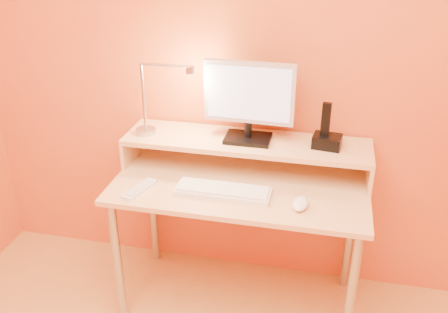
% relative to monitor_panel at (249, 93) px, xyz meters
% --- Properties ---
extents(wall_back, '(3.00, 0.04, 2.50)m').
position_rel_monitor_panel_xyz_m(wall_back, '(-0.01, 0.16, 0.13)').
color(wall_back, '#CD6C35').
rests_on(wall_back, floor).
extents(desk_leg_fl, '(0.04, 0.04, 0.69)m').
position_rel_monitor_panel_xyz_m(desk_leg_fl, '(-0.56, -0.41, -0.77)').
color(desk_leg_fl, '#AEAEB1').
rests_on(desk_leg_fl, floor).
extents(desk_leg_fr, '(0.04, 0.04, 0.69)m').
position_rel_monitor_panel_xyz_m(desk_leg_fr, '(0.54, -0.41, -0.77)').
color(desk_leg_fr, '#AEAEB1').
rests_on(desk_leg_fr, floor).
extents(desk_leg_bl, '(0.04, 0.04, 0.69)m').
position_rel_monitor_panel_xyz_m(desk_leg_bl, '(-0.56, 0.09, -0.77)').
color(desk_leg_bl, '#AEAEB1').
rests_on(desk_leg_bl, floor).
extents(desk_leg_br, '(0.04, 0.04, 0.69)m').
position_rel_monitor_panel_xyz_m(desk_leg_br, '(0.54, 0.09, -0.77)').
color(desk_leg_br, '#AEAEB1').
rests_on(desk_leg_br, floor).
extents(desk_lower, '(1.20, 0.60, 0.02)m').
position_rel_monitor_panel_xyz_m(desk_lower, '(-0.01, -0.16, -0.41)').
color(desk_lower, '#E5B785').
rests_on(desk_lower, floor).
extents(shelf_riser_left, '(0.02, 0.30, 0.14)m').
position_rel_monitor_panel_xyz_m(shelf_riser_left, '(-0.60, -0.01, -0.33)').
color(shelf_riser_left, '#E5B785').
rests_on(shelf_riser_left, desk_lower).
extents(shelf_riser_right, '(0.02, 0.30, 0.14)m').
position_rel_monitor_panel_xyz_m(shelf_riser_right, '(0.58, -0.01, -0.33)').
color(shelf_riser_right, '#E5B785').
rests_on(shelf_riser_right, desk_lower).
extents(desk_shelf, '(1.20, 0.30, 0.02)m').
position_rel_monitor_panel_xyz_m(desk_shelf, '(-0.01, -0.01, -0.25)').
color(desk_shelf, '#E5B785').
rests_on(desk_shelf, desk_lower).
extents(monitor_foot, '(0.22, 0.16, 0.02)m').
position_rel_monitor_panel_xyz_m(monitor_foot, '(0.00, -0.01, -0.23)').
color(monitor_foot, black).
rests_on(monitor_foot, desk_shelf).
extents(monitor_neck, '(0.04, 0.04, 0.07)m').
position_rel_monitor_panel_xyz_m(monitor_neck, '(0.00, -0.01, -0.19)').
color(monitor_neck, black).
rests_on(monitor_neck, monitor_foot).
extents(monitor_panel, '(0.43, 0.05, 0.29)m').
position_rel_monitor_panel_xyz_m(monitor_panel, '(0.00, 0.00, 0.00)').
color(monitor_panel, '#BCBCC1').
rests_on(monitor_panel, monitor_neck).
extents(monitor_back, '(0.39, 0.02, 0.25)m').
position_rel_monitor_panel_xyz_m(monitor_back, '(0.00, 0.02, 0.00)').
color(monitor_back, black).
rests_on(monitor_back, monitor_panel).
extents(monitor_screen, '(0.39, 0.02, 0.25)m').
position_rel_monitor_panel_xyz_m(monitor_screen, '(0.00, -0.02, 0.00)').
color(monitor_screen, '#AFB3D8').
rests_on(monitor_screen, monitor_panel).
extents(lamp_base, '(0.10, 0.10, 0.02)m').
position_rel_monitor_panel_xyz_m(lamp_base, '(-0.51, -0.04, -0.23)').
color(lamp_base, '#AEAEB1').
rests_on(lamp_base, desk_shelf).
extents(lamp_post, '(0.01, 0.01, 0.33)m').
position_rel_monitor_panel_xyz_m(lamp_post, '(-0.51, -0.04, -0.05)').
color(lamp_post, '#AEAEB1').
rests_on(lamp_post, lamp_base).
extents(lamp_arm, '(0.24, 0.01, 0.01)m').
position_rel_monitor_panel_xyz_m(lamp_arm, '(-0.39, -0.04, 0.12)').
color(lamp_arm, '#AEAEB1').
rests_on(lamp_arm, lamp_post).
extents(lamp_head, '(0.04, 0.04, 0.03)m').
position_rel_monitor_panel_xyz_m(lamp_head, '(-0.27, -0.04, 0.10)').
color(lamp_head, '#AEAEB1').
rests_on(lamp_head, lamp_arm).
extents(lamp_bulb, '(0.03, 0.03, 0.00)m').
position_rel_monitor_panel_xyz_m(lamp_bulb, '(-0.27, -0.04, 0.09)').
color(lamp_bulb, '#FFEAC6').
rests_on(lamp_bulb, lamp_head).
extents(phone_dock, '(0.14, 0.12, 0.06)m').
position_rel_monitor_panel_xyz_m(phone_dock, '(0.38, -0.01, -0.21)').
color(phone_dock, black).
rests_on(phone_dock, desk_shelf).
extents(phone_handset, '(0.04, 0.03, 0.16)m').
position_rel_monitor_panel_xyz_m(phone_handset, '(0.36, -0.01, -0.10)').
color(phone_handset, black).
rests_on(phone_handset, phone_dock).
extents(phone_led, '(0.01, 0.00, 0.04)m').
position_rel_monitor_panel_xyz_m(phone_led, '(0.42, -0.06, -0.21)').
color(phone_led, '#2B60FF').
rests_on(phone_led, phone_dock).
extents(keyboard, '(0.44, 0.14, 0.02)m').
position_rel_monitor_panel_xyz_m(keyboard, '(-0.07, -0.27, -0.39)').
color(keyboard, silver).
rests_on(keyboard, desk_lower).
extents(mouse, '(0.08, 0.13, 0.04)m').
position_rel_monitor_panel_xyz_m(mouse, '(0.29, -0.31, -0.38)').
color(mouse, white).
rests_on(mouse, desk_lower).
extents(remote_control, '(0.11, 0.20, 0.02)m').
position_rel_monitor_panel_xyz_m(remote_control, '(-0.45, -0.33, -0.39)').
color(remote_control, silver).
rests_on(remote_control, desk_lower).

